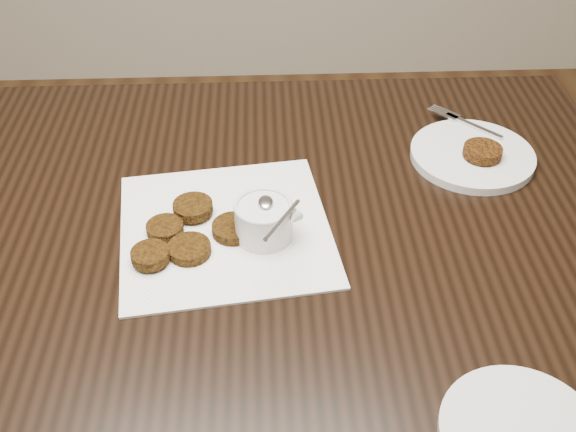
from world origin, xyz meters
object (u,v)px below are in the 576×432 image
at_px(napkin, 225,229).
at_px(sauce_ramekin, 263,204).
at_px(plate_with_patty, 473,151).
at_px(table, 215,387).

xyz_separation_m(napkin, sauce_ramekin, (0.06, -0.02, 0.06)).
bearing_deg(sauce_ramekin, plate_with_patty, 27.72).
distance_m(sauce_ramekin, plate_with_patty, 0.39).
bearing_deg(napkin, table, 176.04).
distance_m(napkin, sauce_ramekin, 0.08).
bearing_deg(table, napkin, -3.96).
height_order(table, sauce_ramekin, sauce_ramekin).
xyz_separation_m(table, plate_with_patty, (0.44, 0.16, 0.39)).
bearing_deg(plate_with_patty, napkin, -157.95).
bearing_deg(napkin, sauce_ramekin, -18.86).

